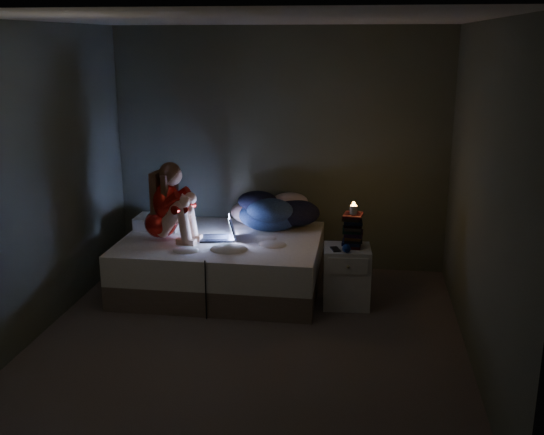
% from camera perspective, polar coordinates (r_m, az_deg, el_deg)
% --- Properties ---
extents(floor, '(3.60, 3.80, 0.02)m').
position_cam_1_polar(floor, '(5.52, -2.06, -10.90)').
color(floor, '#4D4440').
rests_on(floor, ground).
extents(ceiling, '(3.60, 3.80, 0.02)m').
position_cam_1_polar(ceiling, '(4.94, -2.36, 17.40)').
color(ceiling, silver).
rests_on(ceiling, ground).
extents(wall_back, '(3.60, 0.02, 2.60)m').
position_cam_1_polar(wall_back, '(6.93, 0.69, 6.02)').
color(wall_back, '#3F4539').
rests_on(wall_back, ground).
extents(wall_front, '(3.60, 0.02, 2.60)m').
position_cam_1_polar(wall_front, '(3.29, -8.26, -5.09)').
color(wall_front, '#3F4539').
rests_on(wall_front, ground).
extents(wall_left, '(0.02, 3.80, 2.60)m').
position_cam_1_polar(wall_left, '(5.69, -20.46, 2.90)').
color(wall_left, '#3F4539').
rests_on(wall_left, ground).
extents(wall_right, '(0.02, 3.80, 2.60)m').
position_cam_1_polar(wall_right, '(5.07, 18.34, 1.65)').
color(wall_right, '#3F4539').
rests_on(wall_right, ground).
extents(bed, '(1.96, 1.47, 0.54)m').
position_cam_1_polar(bed, '(6.50, -4.49, -4.10)').
color(bed, silver).
rests_on(bed, ground).
extents(pillow, '(0.46, 0.32, 0.13)m').
position_cam_1_polar(pillow, '(6.81, -10.09, -0.41)').
color(pillow, white).
rests_on(pillow, bed).
extents(woman, '(0.53, 0.39, 0.79)m').
position_cam_1_polar(woman, '(6.33, -9.98, 1.47)').
color(woman, '#9C110B').
rests_on(woman, bed).
extents(laptop, '(0.40, 0.32, 0.25)m').
position_cam_1_polar(laptop, '(6.33, -4.94, -0.88)').
color(laptop, black).
rests_on(laptop, bed).
extents(clothes_pile, '(0.77, 0.65, 0.41)m').
position_cam_1_polar(clothes_pile, '(6.68, -0.20, 0.78)').
color(clothes_pile, '#1C244D').
rests_on(clothes_pile, bed).
extents(nightstand, '(0.46, 0.42, 0.58)m').
position_cam_1_polar(nightstand, '(6.12, 6.67, -5.24)').
color(nightstand, silver).
rests_on(nightstand, ground).
extents(book_stack, '(0.19, 0.25, 0.33)m').
position_cam_1_polar(book_stack, '(6.00, 7.22, -1.09)').
color(book_stack, black).
rests_on(book_stack, nightstand).
extents(candle, '(0.07, 0.07, 0.08)m').
position_cam_1_polar(candle, '(5.95, 7.29, 0.81)').
color(candle, beige).
rests_on(candle, book_stack).
extents(phone, '(0.10, 0.15, 0.01)m').
position_cam_1_polar(phone, '(5.95, 5.62, -2.81)').
color(phone, black).
rests_on(phone, nightstand).
extents(blue_orb, '(0.08, 0.08, 0.08)m').
position_cam_1_polar(blue_orb, '(5.87, 6.56, -2.75)').
color(blue_orb, navy).
rests_on(blue_orb, nightstand).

